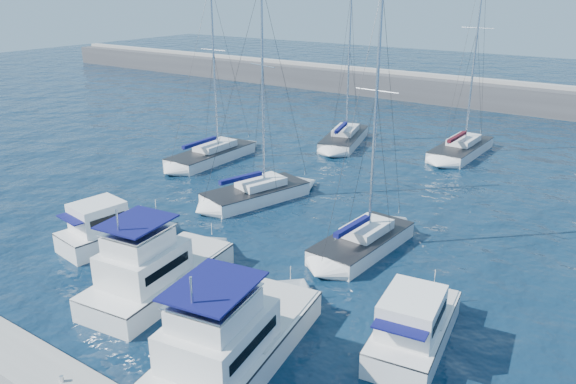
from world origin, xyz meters
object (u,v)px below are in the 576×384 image
Objects in this scene: motor_yacht_port_outer at (107,230)px; sailboat_mid_b at (256,193)px; motor_yacht_stbd_outer at (413,328)px; sailboat_mid_c at (363,242)px; sailboat_mid_a at (212,155)px; sailboat_back_b at (461,148)px; sailboat_back_a at (344,138)px; motor_yacht_port_inner at (154,273)px; motor_yacht_stbd_inner at (229,344)px.

motor_yacht_port_outer is 11.19m from sailboat_mid_b.
motor_yacht_stbd_outer is 0.46× the size of sailboat_mid_c.
sailboat_back_b is (17.45, 14.32, 0.03)m from sailboat_mid_a.
sailboat_back_b reaches higher than motor_yacht_stbd_outer.
sailboat_mid_c reaches higher than sailboat_back_a.
sailboat_mid_b reaches higher than motor_yacht_stbd_outer.
motor_yacht_port_inner is 12.79m from motor_yacht_stbd_outer.
sailboat_mid_c reaches higher than motor_yacht_port_outer.
motor_yacht_stbd_inner is 28.79m from sailboat_mid_a.
sailboat_back_b is at bearing 78.41° from motor_yacht_port_outer.
motor_yacht_stbd_outer is at bearing -71.11° from sailboat_back_a.
sailboat_back_b is at bearing 84.09° from sailboat_mid_b.
sailboat_mid_b is 1.03× the size of sailboat_mid_c.
motor_yacht_stbd_inner is 7.78m from motor_yacht_stbd_outer.
sailboat_mid_c is (-6.08, 7.13, -0.41)m from motor_yacht_stbd_outer.
sailboat_mid_c is (-0.56, 12.62, -0.60)m from motor_yacht_stbd_inner.
motor_yacht_stbd_outer is 19.02m from sailboat_mid_b.
sailboat_back_b reaches higher than sailboat_back_a.
motor_yacht_port_inner is at bearing -117.52° from sailboat_mid_c.
motor_yacht_port_outer is 0.41× the size of sailboat_mid_a.
motor_yacht_stbd_outer is 30.79m from sailboat_back_b.
sailboat_mid_c reaches higher than motor_yacht_stbd_inner.
sailboat_mid_b is at bearing 83.95° from motor_yacht_port_outer.
sailboat_back_b is (-7.82, 29.78, -0.39)m from motor_yacht_stbd_outer.
motor_yacht_stbd_outer is 0.47× the size of sailboat_back_a.
sailboat_back_b is (4.58, 32.92, -0.58)m from motor_yacht_port_inner.
sailboat_back_b is at bearing 98.44° from sailboat_mid_c.
sailboat_mid_a is 10.60m from sailboat_mid_b.
sailboat_mid_c is at bearing -83.89° from sailboat_back_b.
motor_yacht_port_outer is at bearing 153.38° from motor_yacht_port_inner.
sailboat_mid_c is 0.83× the size of sailboat_back_b.
sailboat_mid_b is 1.05× the size of sailboat_back_a.
sailboat_mid_a is at bearing 124.32° from motor_yacht_stbd_inner.
sailboat_back_a is (-12.87, 32.40, -0.62)m from motor_yacht_stbd_inner.
motor_yacht_port_inner is 0.60× the size of sailboat_back_a.
sailboat_mid_a is 20.91m from sailboat_mid_c.
motor_yacht_port_inner is 0.58× the size of sailboat_mid_a.
motor_yacht_stbd_inner is 35.34m from sailboat_back_b.
sailboat_mid_c is at bearing 122.55° from motor_yacht_stbd_outer.
motor_yacht_port_inner is 33.24m from sailboat_back_b.
motor_yacht_port_outer is 0.71× the size of motor_yacht_port_inner.
motor_yacht_stbd_inner is 0.66× the size of sailboat_mid_b.
sailboat_back_a is at bearing -163.12° from sailboat_back_b.
sailboat_back_b reaches higher than sailboat_mid_a.
sailboat_back_a reaches higher than motor_yacht_port_inner.
sailboat_mid_b is (-16.15, 10.04, -0.41)m from motor_yacht_stbd_outer.
motor_yacht_stbd_inner is at bearing -25.67° from motor_yacht_port_inner.
motor_yacht_stbd_inner is 1.48× the size of motor_yacht_stbd_outer.
motor_yacht_port_outer is 0.42× the size of sailboat_mid_c.
sailboat_back_b is (-2.30, 35.26, -0.58)m from motor_yacht_stbd_inner.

